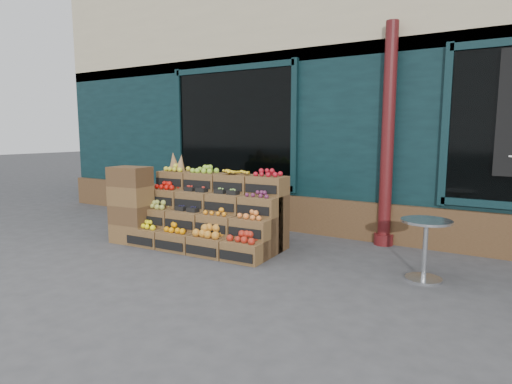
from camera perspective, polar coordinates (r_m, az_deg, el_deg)
The scene contains 6 objects.
ground at distance 5.36m, azimuth -2.14°, elevation -10.09°, with size 60.00×60.00×0.00m, color #3D3D40.
shop_facade at distance 9.79m, azimuth 15.06°, elevation 12.02°, with size 12.00×6.24×4.80m.
crate_display at distance 6.33m, azimuth -6.05°, elevation -3.41°, with size 2.21×1.15×1.35m.
spare_crates at distance 6.72m, azimuth -16.32°, elevation -1.65°, with size 0.61×0.45×1.15m.
bistro_table at distance 5.18m, azimuth 21.65°, elevation -6.31°, with size 0.55×0.55×0.70m.
shopkeeper at distance 8.48m, azimuth -3.77°, elevation 2.99°, with size 0.68×0.44×1.85m, color #1C6527.
Camera 1 is at (2.84, -4.23, 1.66)m, focal length 30.00 mm.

